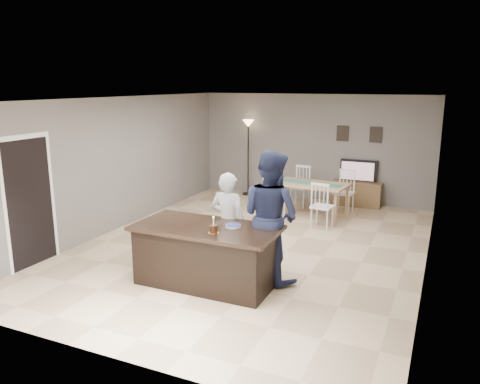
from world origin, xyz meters
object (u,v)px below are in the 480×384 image
at_px(plate_stack, 233,226).
at_px(dining_table, 310,189).
at_px(man, 270,216).
at_px(tv_console, 356,194).
at_px(kitchen_island, 207,255).
at_px(television, 358,171).
at_px(floor_lamp, 248,137).
at_px(woman, 228,223).
at_px(birthday_cake, 214,229).

xyz_separation_m(plate_stack, dining_table, (0.03, 4.08, -0.29)).
bearing_deg(dining_table, man, -77.59).
bearing_deg(tv_console, man, -94.53).
distance_m(kitchen_island, tv_console, 5.70).
xyz_separation_m(television, dining_table, (-0.79, -1.44, -0.23)).
bearing_deg(television, dining_table, 61.27).
distance_m(dining_table, floor_lamp, 2.71).
relative_size(television, man, 0.46).
xyz_separation_m(kitchen_island, woman, (0.09, 0.55, 0.36)).
bearing_deg(man, floor_lamp, -43.42).
relative_size(birthday_cake, plate_stack, 1.02).
xyz_separation_m(kitchen_island, tv_console, (1.20, 5.57, -0.15)).
height_order(kitchen_island, plate_stack, plate_stack).
bearing_deg(tv_console, dining_table, -119.95).
distance_m(tv_console, plate_stack, 5.54).
height_order(woman, plate_stack, woman).
height_order(television, woman, woman).
bearing_deg(woman, television, -100.80).
bearing_deg(kitchen_island, man, 34.43).
bearing_deg(dining_table, tv_console, 66.33).
bearing_deg(plate_stack, television, 81.51).
bearing_deg(man, dining_table, -63.82).
bearing_deg(woman, floor_lamp, -68.81).
height_order(kitchen_island, man, man).
xyz_separation_m(tv_console, woman, (-1.11, -5.02, 0.51)).
height_order(tv_console, plate_stack, plate_stack).
xyz_separation_m(kitchen_island, man, (0.80, 0.55, 0.55)).
relative_size(kitchen_island, man, 1.07).
height_order(tv_console, floor_lamp, floor_lamp).
bearing_deg(dining_table, woman, -88.72).
bearing_deg(tv_console, birthday_cake, -99.44).
distance_m(tv_console, floor_lamp, 3.18).
bearing_deg(floor_lamp, dining_table, -33.20).
relative_size(tv_console, plate_stack, 5.05).
height_order(woman, man, man).
xyz_separation_m(plate_stack, floor_lamp, (-2.09, 5.47, 0.65)).
xyz_separation_m(tv_console, birthday_cake, (-0.96, -5.80, 0.66)).
bearing_deg(woman, plate_stack, 125.36).
relative_size(plate_stack, floor_lamp, 0.12).
distance_m(tv_console, birthday_cake, 5.92).
distance_m(kitchen_island, man, 1.12).
xyz_separation_m(birthday_cake, plate_stack, (0.14, 0.35, -0.04)).
height_order(man, birthday_cake, man).
height_order(man, plate_stack, man).
bearing_deg(birthday_cake, woman, 100.52).
height_order(television, floor_lamp, floor_lamp).
bearing_deg(floor_lamp, birthday_cake, -71.48).
bearing_deg(plate_stack, woman, 123.87).
bearing_deg(woman, tv_console, -100.97).
relative_size(man, dining_table, 1.01).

